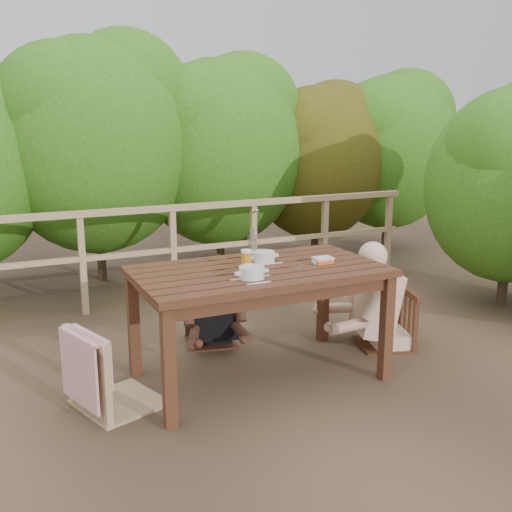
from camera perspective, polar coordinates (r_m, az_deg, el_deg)
name	(u,v)px	position (r m, az deg, el deg)	size (l,w,h in m)	color
ground	(259,376)	(4.43, 0.28, -11.54)	(60.00, 60.00, 0.00)	brown
table	(259,324)	(4.28, 0.29, -6.61)	(1.75, 0.98, 0.81)	#402213
chair_left	(116,330)	(3.94, -13.37, -6.96)	(0.52, 0.52, 1.04)	tan
chair_far	(210,296)	(4.93, -4.48, -3.89)	(0.41, 0.41, 0.82)	#402213
chair_right	(387,294)	(4.98, 12.52, -3.58)	(0.44, 0.44, 0.89)	#402213
woman	(209,272)	(4.89, -4.60, -1.56)	(0.49, 0.61, 1.22)	black
diner_right	(391,260)	(4.92, 12.95, -0.39)	(0.59, 0.72, 1.45)	beige
railing	(173,254)	(6.04, -7.99, 0.16)	(5.60, 0.10, 1.01)	tan
hedge_row	(171,114)	(7.16, -8.23, 13.43)	(6.60, 1.60, 3.80)	#2E5F15
soup_near	(252,274)	(3.88, -0.43, -1.70)	(0.29, 0.29, 0.10)	white
soup_far	(263,258)	(4.31, 0.69, -0.18)	(0.29, 0.29, 0.10)	silver
beer_glass	(246,260)	(4.15, -0.95, -0.38)	(0.08, 0.08, 0.15)	orange
bottle	(252,246)	(4.28, -0.40, 0.93)	(0.07, 0.07, 0.27)	white
tumbler	(299,268)	(4.09, 4.23, -1.16)	(0.06, 0.06, 0.07)	white
butter_tub	(323,261)	(4.32, 6.49, -0.50)	(0.14, 0.10, 0.06)	white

